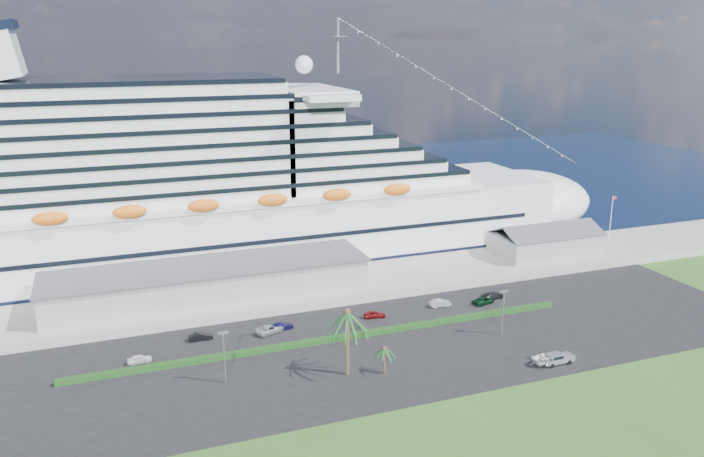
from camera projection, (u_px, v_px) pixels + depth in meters
name	position (u px, v px, depth m)	size (l,w,h in m)	color
ground	(418.00, 376.00, 105.02)	(420.00, 420.00, 0.00)	#29541C
asphalt_lot	(389.00, 346.00, 114.91)	(140.00, 38.00, 0.12)	black
wharf	(332.00, 285.00, 140.79)	(240.00, 20.00, 1.80)	gray
water	(242.00, 196.00, 222.07)	(420.00, 160.00, 0.02)	black
cruise_ship	(204.00, 194.00, 150.79)	(191.00, 38.00, 54.00)	silver
terminal_building	(209.00, 281.00, 131.18)	(61.00, 15.00, 6.30)	gray
port_shed	(546.00, 242.00, 157.50)	(24.00, 12.31, 7.37)	gray
flagpole	(611.00, 219.00, 162.58)	(1.08, 0.16, 12.00)	silver
hedge	(334.00, 338.00, 116.56)	(88.00, 1.10, 0.90)	black
lamp_post_left	(224.00, 351.00, 101.26)	(1.60, 0.35, 8.27)	gray
lamp_post_right	(503.00, 307.00, 117.57)	(1.60, 0.35, 8.27)	gray
palm_tall	(348.00, 320.00, 102.72)	(8.82, 8.82, 11.13)	#47301E
palm_short	(385.00, 352.00, 104.75)	(3.53, 3.53, 4.56)	#47301E
parked_car_0	(140.00, 359.00, 108.73)	(1.55, 3.84, 1.31)	white
parked_car_1	(200.00, 336.00, 116.84)	(1.40, 4.01, 1.32)	black
parked_car_2	(270.00, 329.00, 119.69)	(2.44, 5.28, 1.47)	#9E9FA7
parked_car_3	(281.00, 326.00, 120.97)	(1.88, 4.64, 1.35)	#161345
parked_car_4	(375.00, 314.00, 126.11)	(1.62, 4.03, 1.37)	#650D0E
parked_car_5	(440.00, 303.00, 131.30)	(1.49, 4.27, 1.41)	#989A9F
parked_car_6	(484.00, 300.00, 132.76)	(2.16, 4.68, 1.30)	black
parked_car_7	(492.00, 296.00, 134.98)	(2.09, 5.14, 1.49)	black
pickup_truck	(558.00, 358.00, 108.31)	(5.14, 2.06, 1.81)	black
boat_trailer	(547.00, 357.00, 108.27)	(6.00, 4.37, 1.67)	gray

